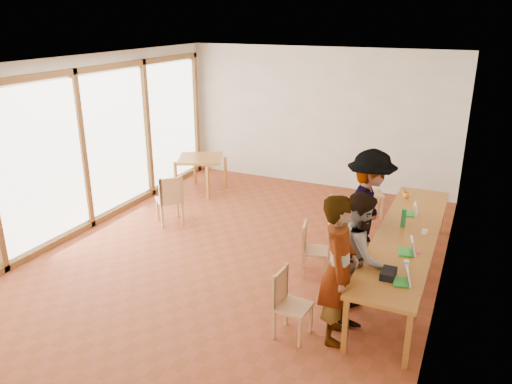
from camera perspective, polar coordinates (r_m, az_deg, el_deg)
ground at (r=7.97m, az=-2.22°, el=-7.48°), size 8.00×8.00×0.00m
wall_back at (r=11.02m, az=7.17°, el=8.38°), size 6.00×0.10×3.00m
wall_front at (r=4.52m, az=-26.41°, el=-10.96°), size 6.00×0.10×3.00m
wall_right at (r=6.67m, az=21.28°, el=-0.43°), size 0.10×8.00×3.00m
window_wall at (r=9.10m, az=-19.31°, el=4.99°), size 0.10×8.00×3.00m
ceiling at (r=7.12m, az=-2.55°, el=14.68°), size 6.00×8.00×0.04m
communal_table at (r=7.33m, az=16.85°, el=-4.84°), size 0.80×4.00×0.75m
side_table at (r=10.74m, az=-6.37°, el=3.55°), size 0.90×0.90×0.75m
chair_near at (r=6.00m, az=3.49°, el=-11.82°), size 0.41×0.41×0.44m
chair_mid at (r=7.33m, az=6.15°, el=-5.87°), size 0.45×0.45×0.42m
chair_far at (r=8.13m, az=9.10°, el=-3.04°), size 0.52×0.52×0.46m
chair_empty at (r=9.55m, az=12.44°, el=0.56°), size 0.58×0.58×0.51m
chair_spare at (r=9.07m, az=-9.77°, el=-0.34°), size 0.61×0.61×0.50m
person_near at (r=5.82m, az=9.42°, el=-8.74°), size 0.54×0.72×1.80m
person_mid at (r=6.35m, az=11.73°, el=-7.12°), size 0.76×0.90×1.65m
person_far at (r=7.40m, az=12.76°, el=-2.30°), size 0.84×1.28×1.86m
laptop_near at (r=5.99m, az=16.58°, el=-9.52°), size 0.25×0.27×0.19m
laptop_mid at (r=6.70m, az=17.11°, el=-6.28°), size 0.26×0.28×0.21m
laptop_far at (r=7.95m, az=17.47°, el=-2.16°), size 0.21×0.24×0.19m
yellow_mug at (r=8.67m, az=16.81°, el=-0.33°), size 0.13×0.13×0.09m
green_bottle at (r=7.44m, az=16.51°, el=-2.87°), size 0.07×0.07×0.28m
clear_glass at (r=6.35m, az=16.77°, el=-7.88°), size 0.07×0.07×0.09m
condiment_cup at (r=7.35m, az=18.73°, el=-4.32°), size 0.08×0.08×0.06m
pink_phone at (r=6.77m, az=18.14°, el=-6.57°), size 0.05×0.10×0.01m
black_pouch at (r=6.07m, az=14.89°, el=-9.01°), size 0.16×0.26×0.09m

